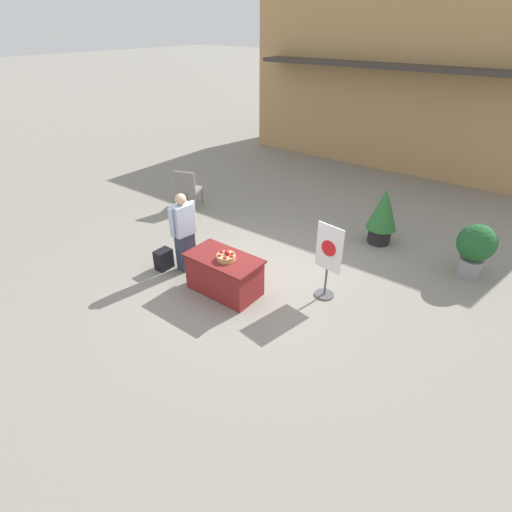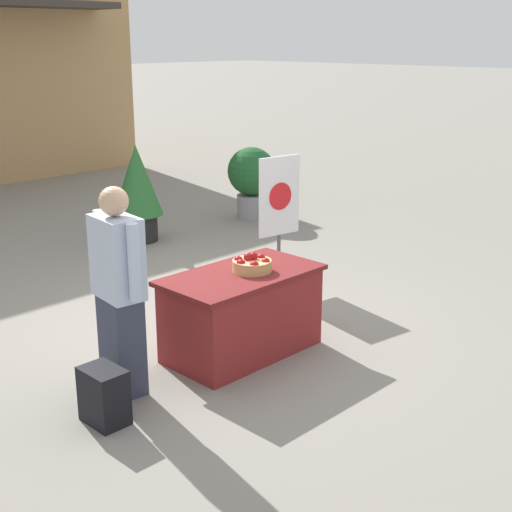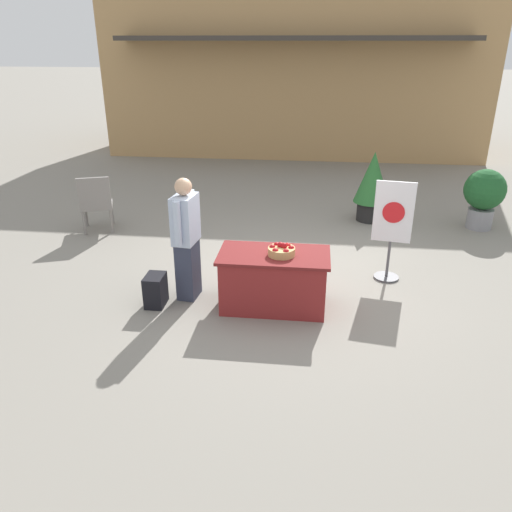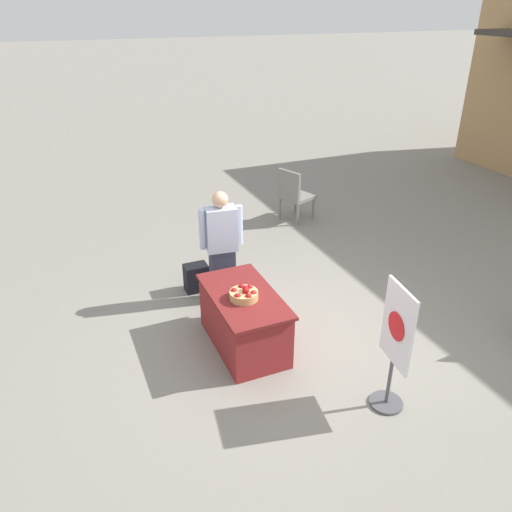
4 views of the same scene
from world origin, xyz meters
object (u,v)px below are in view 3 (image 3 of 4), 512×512
object	(u,v)px
apple_basket	(282,250)
potted_plant_far_left	(372,183)
poster_board	(392,228)
potted_plant_near_left	(484,194)
backpack	(156,290)
patio_chair	(96,201)
display_table	(274,280)
person_visitor	(186,239)

from	to	relation	value
apple_basket	potted_plant_far_left	bearing A→B (deg)	68.12
poster_board	potted_plant_near_left	distance (m)	3.08
backpack	poster_board	distance (m)	3.37
patio_chair	potted_plant_near_left	size ratio (longest dim) A/B	0.94
backpack	apple_basket	bearing A→B (deg)	4.23
potted_plant_far_left	display_table	bearing A→B (deg)	-113.33
backpack	potted_plant_far_left	xyz separation A→B (m)	(3.09, 3.76, 0.52)
potted_plant_near_left	poster_board	bearing A→B (deg)	-129.39
apple_basket	person_visitor	xyz separation A→B (m)	(-1.25, 0.17, 0.03)
potted_plant_near_left	potted_plant_far_left	distance (m)	1.98
patio_chair	person_visitor	bearing A→B (deg)	-155.61
backpack	potted_plant_near_left	xyz separation A→B (m)	(5.06, 3.55, 0.44)
poster_board	patio_chair	distance (m)	5.16
apple_basket	potted_plant_far_left	xyz separation A→B (m)	(1.46, 3.64, -0.08)
display_table	patio_chair	xyz separation A→B (m)	(-3.39, 2.40, 0.19)
apple_basket	poster_board	xyz separation A→B (m)	(1.48, 1.05, -0.02)
poster_board	patio_chair	size ratio (longest dim) A/B	1.41
display_table	poster_board	size ratio (longest dim) A/B	0.97
apple_basket	potted_plant_near_left	bearing A→B (deg)	44.97
patio_chair	apple_basket	bearing A→B (deg)	-145.16
display_table	potted_plant_near_left	world-z (taller)	potted_plant_near_left
poster_board	potted_plant_near_left	xyz separation A→B (m)	(1.95, 2.38, -0.14)
apple_basket	backpack	xyz separation A→B (m)	(-1.63, -0.12, -0.60)
apple_basket	backpack	world-z (taller)	apple_basket
display_table	potted_plant_far_left	size ratio (longest dim) A/B	1.06
potted_plant_far_left	backpack	bearing A→B (deg)	-129.41
person_visitor	poster_board	size ratio (longest dim) A/B	1.13
display_table	poster_board	bearing A→B (deg)	32.90
apple_basket	potted_plant_near_left	xyz separation A→B (m)	(3.43, 3.43, -0.16)
display_table	apple_basket	distance (m)	0.44
display_table	person_visitor	xyz separation A→B (m)	(-1.16, 0.14, 0.46)
backpack	display_table	bearing A→B (deg)	5.67
display_table	potted_plant_near_left	bearing A→B (deg)	43.92
potted_plant_near_left	display_table	bearing A→B (deg)	-136.08
display_table	apple_basket	size ratio (longest dim) A/B	4.14
apple_basket	person_visitor	size ratio (longest dim) A/B	0.21
apple_basket	potted_plant_near_left	distance (m)	4.85
display_table	backpack	size ratio (longest dim) A/B	3.34
backpack	poster_board	world-z (taller)	poster_board
apple_basket	potted_plant_far_left	size ratio (longest dim) A/B	0.26
apple_basket	patio_chair	world-z (taller)	patio_chair
backpack	potted_plant_far_left	bearing A→B (deg)	50.59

